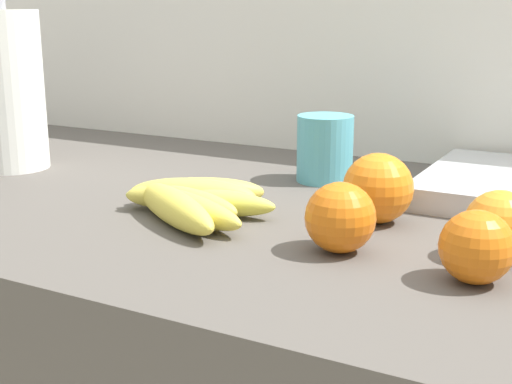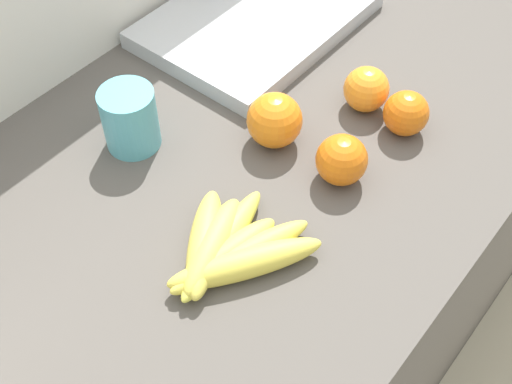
{
  "view_description": "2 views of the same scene",
  "coord_description": "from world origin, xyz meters",
  "px_view_note": "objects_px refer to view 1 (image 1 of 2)",
  "views": [
    {
      "loc": [
        0.36,
        -0.77,
        1.14
      ],
      "look_at": [
        -0.02,
        -0.09,
        0.94
      ],
      "focal_mm": 49.37,
      "sensor_mm": 36.0,
      "label": 1
    },
    {
      "loc": [
        -0.46,
        -0.43,
        1.61
      ],
      "look_at": [
        -0.04,
        -0.08,
        0.96
      ],
      "focal_mm": 46.32,
      "sensor_mm": 36.0,
      "label": 2
    }
  ],
  "objects_px": {
    "orange_back_left": "(340,218)",
    "orange_center": "(378,188)",
    "orange_front": "(500,225)",
    "paper_towel_roll": "(6,90)",
    "mug": "(325,149)",
    "orange_far_right": "(477,247)",
    "banana_bunch": "(188,201)"
  },
  "relations": [
    {
      "from": "orange_back_left",
      "to": "orange_center",
      "type": "distance_m",
      "value": 0.12
    },
    {
      "from": "orange_front",
      "to": "orange_center",
      "type": "xyz_separation_m",
      "value": [
        -0.15,
        0.06,
        0.01
      ]
    },
    {
      "from": "paper_towel_roll",
      "to": "orange_center",
      "type": "bearing_deg",
      "value": -0.61
    },
    {
      "from": "paper_towel_roll",
      "to": "mug",
      "type": "xyz_separation_m",
      "value": [
        0.47,
        0.15,
        -0.07
      ]
    },
    {
      "from": "orange_far_right",
      "to": "paper_towel_roll",
      "type": "xyz_separation_m",
      "value": [
        -0.75,
        0.15,
        0.09
      ]
    },
    {
      "from": "orange_back_left",
      "to": "paper_towel_roll",
      "type": "distance_m",
      "value": 0.62
    },
    {
      "from": "orange_center",
      "to": "mug",
      "type": "relative_size",
      "value": 0.86
    },
    {
      "from": "banana_bunch",
      "to": "mug",
      "type": "bearing_deg",
      "value": 73.32
    },
    {
      "from": "orange_center",
      "to": "orange_far_right",
      "type": "xyz_separation_m",
      "value": [
        0.14,
        -0.14,
        -0.01
      ]
    },
    {
      "from": "orange_center",
      "to": "orange_front",
      "type": "bearing_deg",
      "value": -23.21
    },
    {
      "from": "paper_towel_roll",
      "to": "mug",
      "type": "height_order",
      "value": "paper_towel_roll"
    },
    {
      "from": "banana_bunch",
      "to": "paper_towel_roll",
      "type": "height_order",
      "value": "paper_towel_roll"
    },
    {
      "from": "orange_front",
      "to": "mug",
      "type": "relative_size",
      "value": 0.74
    },
    {
      "from": "orange_back_left",
      "to": "orange_far_right",
      "type": "relative_size",
      "value": 1.07
    },
    {
      "from": "orange_front",
      "to": "paper_towel_roll",
      "type": "relative_size",
      "value": 0.26
    },
    {
      "from": "banana_bunch",
      "to": "orange_far_right",
      "type": "bearing_deg",
      "value": -8.49
    },
    {
      "from": "mug",
      "to": "orange_back_left",
      "type": "bearing_deg",
      "value": -63.95
    },
    {
      "from": "orange_far_right",
      "to": "mug",
      "type": "bearing_deg",
      "value": 132.86
    },
    {
      "from": "orange_front",
      "to": "orange_far_right",
      "type": "xyz_separation_m",
      "value": [
        -0.01,
        -0.07,
        -0.0
      ]
    },
    {
      "from": "orange_front",
      "to": "orange_center",
      "type": "bearing_deg",
      "value": 156.79
    },
    {
      "from": "banana_bunch",
      "to": "orange_center",
      "type": "bearing_deg",
      "value": 22.35
    },
    {
      "from": "orange_back_left",
      "to": "paper_towel_roll",
      "type": "relative_size",
      "value": 0.27
    },
    {
      "from": "orange_far_right",
      "to": "paper_towel_roll",
      "type": "bearing_deg",
      "value": 169.01
    },
    {
      "from": "orange_front",
      "to": "paper_towel_roll",
      "type": "height_order",
      "value": "paper_towel_roll"
    },
    {
      "from": "orange_back_left",
      "to": "orange_center",
      "type": "relative_size",
      "value": 0.89
    },
    {
      "from": "orange_back_left",
      "to": "paper_towel_roll",
      "type": "height_order",
      "value": "paper_towel_roll"
    },
    {
      "from": "mug",
      "to": "orange_center",
      "type": "bearing_deg",
      "value": -49.74
    },
    {
      "from": "orange_back_left",
      "to": "orange_far_right",
      "type": "distance_m",
      "value": 0.14
    },
    {
      "from": "orange_front",
      "to": "mug",
      "type": "height_order",
      "value": "mug"
    },
    {
      "from": "orange_back_left",
      "to": "orange_center",
      "type": "xyz_separation_m",
      "value": [
        -0.0,
        0.12,
        0.0
      ]
    },
    {
      "from": "paper_towel_roll",
      "to": "mug",
      "type": "bearing_deg",
      "value": 18.15
    },
    {
      "from": "orange_back_left",
      "to": "mug",
      "type": "distance_m",
      "value": 0.31
    }
  ]
}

